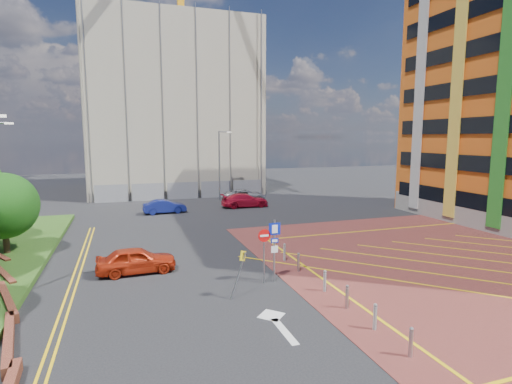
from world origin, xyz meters
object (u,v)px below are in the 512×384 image
car_red_left (136,260)px  car_red_back (245,200)px  tree_c (3,206)px  car_silver_back (245,195)px  warning_sign (240,268)px  car_blue_back (165,206)px  sign_cluster (271,245)px  lamp_back (220,163)px

car_red_left → car_red_back: bearing=-34.9°
tree_c → car_silver_back: bearing=39.1°
warning_sign → car_red_back: 24.01m
warning_sign → car_red_back: (7.13, 22.91, -0.71)m
car_blue_back → car_silver_back: car_silver_back is taller
tree_c → car_red_left: size_ratio=1.18×
tree_c → sign_cluster: 16.53m
car_blue_back → car_red_left: bearing=165.7°
sign_cluster → car_red_back: bearing=76.6°
lamp_back → car_silver_back: bearing=-35.5°
tree_c → car_red_left: tree_c is taller
warning_sign → car_silver_back: 28.04m
sign_cluster → car_red_left: sign_cluster is taller
car_red_back → car_silver_back: bearing=-15.5°
car_red_left → sign_cluster: bearing=-121.6°
sign_cluster → car_silver_back: sign_cluster is taller
lamp_back → sign_cluster: (-3.78, -27.02, -2.41)m
car_blue_back → car_silver_back: (9.48, 4.77, 0.02)m
car_red_left → tree_c: bearing=51.8°
sign_cluster → car_blue_back: (-3.26, 20.51, -1.29)m
tree_c → lamp_back: (17.58, 18.00, 1.17)m
sign_cluster → car_red_left: 7.43m
car_red_back → lamp_back: bearing=13.9°
sign_cluster → car_blue_back: size_ratio=0.79×
tree_c → car_red_left: (7.42, -5.40, -2.48)m
lamp_back → car_red_back: size_ratio=1.62×
car_red_back → warning_sign: bearing=163.4°
lamp_back → car_red_left: lamp_back is taller
sign_cluster → car_silver_back: size_ratio=0.65×
lamp_back → sign_cluster: lamp_back is taller
tree_c → lamp_back: lamp_back is taller
lamp_back → car_red_back: 6.82m
tree_c → lamp_back: bearing=45.7°
sign_cluster → car_red_back: 22.04m
lamp_back → car_blue_back: 10.28m
lamp_back → car_red_back: (1.31, -5.61, -3.64)m
lamp_back → car_silver_back: (2.44, -1.74, -3.68)m
warning_sign → car_blue_back: warning_sign is taller
lamp_back → warning_sign: (-5.82, -28.53, -2.93)m
warning_sign → car_red_left: bearing=130.3°
lamp_back → warning_sign: 29.26m
car_red_left → car_red_back: 21.17m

